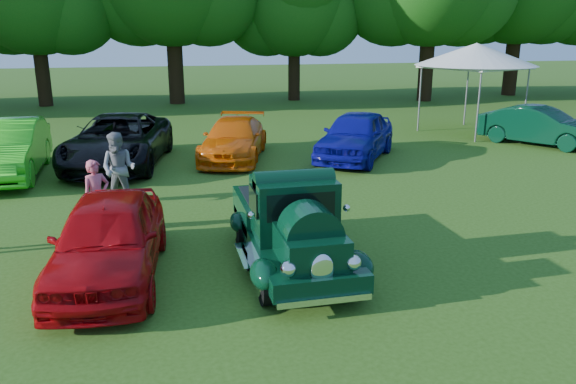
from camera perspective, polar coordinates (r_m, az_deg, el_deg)
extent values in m
plane|color=#2B4E12|center=(9.62, -1.97, -9.03)|extent=(120.00, 120.00, 0.00)
cylinder|color=black|center=(8.74, -2.24, -9.35)|extent=(0.20, 0.66, 0.66)
cylinder|color=black|center=(9.11, 6.98, -8.37)|extent=(0.20, 0.66, 0.66)
cylinder|color=black|center=(11.05, -4.77, -3.82)|extent=(0.20, 0.66, 0.66)
cylinder|color=black|center=(11.34, 2.61, -3.25)|extent=(0.20, 0.66, 0.66)
cube|color=black|center=(10.03, 0.42, -5.07)|extent=(1.52, 3.99, 0.30)
cube|color=black|center=(8.82, 2.28, -5.65)|extent=(0.98, 1.29, 0.55)
cube|color=black|center=(9.70, 0.59, -1.69)|extent=(1.38, 1.02, 1.06)
cube|color=black|center=(9.20, 1.32, -1.49)|extent=(1.15, 0.05, 0.46)
cube|color=black|center=(11.06, -1.06, -1.65)|extent=(1.52, 1.82, 0.51)
cube|color=black|center=(10.99, -1.07, -0.42)|extent=(1.31, 1.60, 0.04)
ellipsoid|color=black|center=(8.67, -2.43, -8.36)|extent=(0.44, 0.76, 0.44)
ellipsoid|color=black|center=(9.05, 7.18, -7.38)|extent=(0.44, 0.76, 0.44)
ellipsoid|color=black|center=(10.99, -5.07, -3.06)|extent=(0.34, 0.64, 0.37)
ellipsoid|color=black|center=(11.30, 2.88, -2.46)|extent=(0.34, 0.64, 0.37)
ellipsoid|color=white|center=(8.28, 3.51, -8.00)|extent=(0.36, 0.11, 0.53)
sphere|color=white|center=(8.19, 0.03, -7.82)|extent=(0.25, 0.25, 0.25)
sphere|color=white|center=(8.46, 6.64, -7.15)|extent=(0.25, 0.25, 0.25)
cube|color=white|center=(8.34, 3.72, -10.92)|extent=(1.44, 0.10, 0.10)
cube|color=white|center=(12.02, -1.98, -1.96)|extent=(1.44, 0.10, 0.10)
imported|color=#9F060A|center=(9.95, -17.74, -4.50)|extent=(2.04, 4.32, 1.43)
imported|color=#2DCD1B|center=(17.98, -26.61, 3.92)|extent=(1.84, 4.95, 1.62)
imported|color=black|center=(18.19, -16.87, 4.99)|extent=(3.62, 6.05, 1.57)
imported|color=#E45D08|center=(18.49, -5.51, 5.37)|extent=(3.06, 4.84, 1.31)
imported|color=#0C0B82|center=(18.52, 6.89, 5.73)|extent=(4.09, 4.79, 1.55)
imported|color=black|center=(22.65, 24.21, 6.14)|extent=(3.59, 4.37, 1.40)
imported|color=#C65165|center=(12.28, -18.84, -0.42)|extent=(0.67, 0.59, 1.54)
imported|color=slate|center=(14.07, -16.81, 2.27)|extent=(1.04, 0.93, 1.77)
cube|color=silver|center=(24.24, 18.45, 11.98)|extent=(4.20, 4.20, 0.13)
cone|color=silver|center=(24.22, 18.56, 13.14)|extent=(6.16, 6.16, 0.87)
cylinder|color=slate|center=(22.31, 18.76, 8.14)|extent=(0.07, 0.07, 2.61)
cylinder|color=slate|center=(24.20, 13.23, 9.13)|extent=(0.07, 0.07, 2.61)
cylinder|color=slate|center=(24.69, 23.00, 8.42)|extent=(0.07, 0.07, 2.61)
cylinder|color=slate|center=(26.41, 17.67, 9.36)|extent=(0.07, 0.07, 2.61)
cylinder|color=black|center=(34.33, -23.68, 11.14)|extent=(0.75, 0.75, 3.76)
cylinder|color=black|center=(33.26, -11.37, 12.54)|extent=(0.87, 0.87, 4.34)
cylinder|color=black|center=(34.30, 0.62, 12.24)|extent=(0.70, 0.70, 3.50)
sphere|color=#124D10|center=(34.26, 0.64, 18.93)|extent=(6.41, 6.41, 6.41)
cylinder|color=black|center=(34.89, 13.86, 12.50)|extent=(0.86, 0.86, 4.29)
cylinder|color=black|center=(39.71, 21.78, 12.28)|extent=(0.87, 0.87, 4.36)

